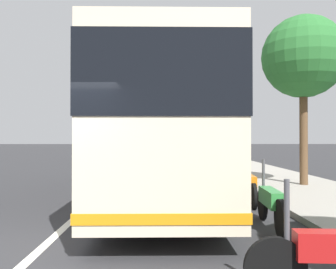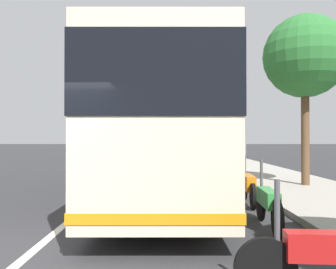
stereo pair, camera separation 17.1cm
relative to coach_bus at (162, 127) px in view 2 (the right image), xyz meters
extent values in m
plane|color=#2D2D30|center=(-5.57, 1.88, -2.08)|extent=(220.00, 220.00, 0.00)
cube|color=#9E998E|center=(4.43, -4.62, -2.01)|extent=(110.00, 3.60, 0.14)
cube|color=silver|center=(4.43, 1.88, -2.08)|extent=(110.00, 0.16, 0.01)
cube|color=beige|center=(0.00, 0.00, -0.13)|extent=(12.30, 2.51, 3.21)
cube|color=black|center=(0.00, 0.00, 0.57)|extent=(12.34, 2.55, 1.24)
cube|color=orange|center=(0.00, 0.00, -1.48)|extent=(12.33, 2.54, 0.16)
cylinder|color=black|center=(3.93, 1.15, -1.58)|extent=(1.00, 0.30, 1.00)
cylinder|color=black|center=(3.94, -1.14, -1.58)|extent=(1.00, 0.30, 1.00)
cylinder|color=black|center=(-3.94, 1.14, -1.58)|extent=(1.00, 0.30, 1.00)
cylinder|color=black|center=(-3.93, -1.15, -1.58)|extent=(1.00, 0.30, 1.00)
cylinder|color=black|center=(-7.33, -1.21, -1.75)|extent=(0.13, 0.67, 0.67)
cylinder|color=#4C4C51|center=(-7.34, -1.33, -1.15)|extent=(0.06, 0.06, 0.70)
cylinder|color=black|center=(-3.50, -2.14, -1.75)|extent=(0.68, 0.12, 0.68)
cylinder|color=black|center=(-4.98, -2.04, -1.75)|extent=(0.68, 0.12, 0.68)
cube|color=#338C3F|center=(-4.24, -2.09, -1.50)|extent=(1.12, 0.31, 0.31)
cylinder|color=#4C4C51|center=(-3.61, -2.13, -1.15)|extent=(0.06, 0.06, 0.70)
cylinder|color=black|center=(-0.91, -2.34, -1.77)|extent=(0.64, 0.13, 0.64)
cylinder|color=black|center=(-2.39, -2.24, -1.77)|extent=(0.64, 0.13, 0.64)
cube|color=orange|center=(-1.65, -2.29, -1.52)|extent=(1.13, 0.32, 0.39)
cylinder|color=#4C4C51|center=(-1.02, -2.34, -1.17)|extent=(0.06, 0.06, 0.70)
cube|color=#2D7238|center=(15.88, 3.81, -1.53)|extent=(4.06, 2.15, 0.74)
cube|color=black|center=(16.03, 3.82, -0.94)|extent=(2.02, 1.86, 0.45)
cylinder|color=black|center=(14.64, 2.86, -1.76)|extent=(0.65, 0.26, 0.64)
cylinder|color=black|center=(14.52, 4.58, -1.76)|extent=(0.65, 0.26, 0.64)
cylinder|color=black|center=(17.23, 3.04, -1.76)|extent=(0.65, 0.26, 0.64)
cylinder|color=black|center=(17.11, 4.76, -1.76)|extent=(0.65, 0.26, 0.64)
cube|color=black|center=(25.30, -0.56, -1.49)|extent=(4.69, 2.02, 0.84)
cube|color=black|center=(25.24, -0.56, -0.80)|extent=(2.61, 1.75, 0.53)
cylinder|color=black|center=(26.77, 0.33, -1.76)|extent=(0.65, 0.26, 0.64)
cylinder|color=black|center=(26.87, -1.25, -1.76)|extent=(0.65, 0.26, 0.64)
cylinder|color=black|center=(23.74, 0.14, -1.76)|extent=(0.65, 0.26, 0.64)
cylinder|color=black|center=(23.84, -1.44, -1.76)|extent=(0.65, 0.26, 0.64)
cube|color=gray|center=(19.81, -0.44, -1.48)|extent=(4.68, 1.98, 0.84)
cube|color=black|center=(19.51, -0.45, -0.78)|extent=(2.27, 1.78, 0.55)
cylinder|color=black|center=(21.32, 0.45, -1.76)|extent=(0.64, 0.23, 0.64)
cylinder|color=black|center=(21.36, -1.27, -1.76)|extent=(0.64, 0.23, 0.64)
cylinder|color=black|center=(18.26, 0.39, -1.76)|extent=(0.64, 0.23, 0.64)
cylinder|color=black|center=(18.30, -1.34, -1.76)|extent=(0.64, 0.23, 0.64)
cylinder|color=brown|center=(1.21, -4.88, -0.24)|extent=(0.27, 0.27, 3.70)
sphere|color=#286B2D|center=(1.21, -4.88, 2.46)|extent=(2.83, 2.83, 2.83)
cylinder|color=brown|center=(15.13, -4.36, -0.20)|extent=(0.37, 0.37, 3.77)
sphere|color=#286B2D|center=(15.13, -4.36, 2.45)|extent=(2.56, 2.56, 2.56)
cylinder|color=slate|center=(8.06, -4.22, 1.08)|extent=(0.22, 0.22, 6.33)
camera|label=1|loc=(-11.19, 0.00, -0.37)|focal=38.89mm
camera|label=2|loc=(-11.19, -0.17, -0.37)|focal=38.89mm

